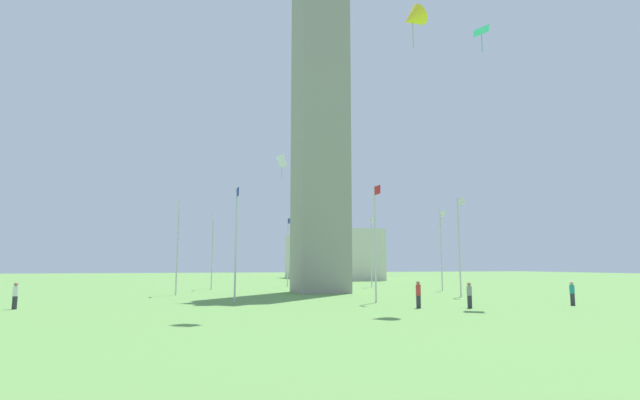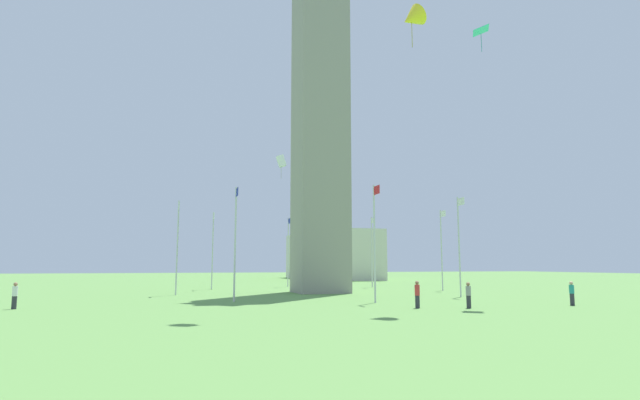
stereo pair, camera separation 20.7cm
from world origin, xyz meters
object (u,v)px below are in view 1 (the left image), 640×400
at_px(flagpole_sw, 212,247).
at_px(distant_building, 330,256).
at_px(flagpole_n, 375,238).
at_px(kite_cyan_diamond, 481,32).
at_px(flagpole_nw, 236,238).
at_px(flagpole_w, 177,243).
at_px(flagpole_s, 288,249).
at_px(person_gray_shirt, 469,295).
at_px(person_red_shirt, 418,295).
at_px(kite_yellow_delta, 413,18).
at_px(obelisk_monument, 320,74).
at_px(person_teal_shirt, 572,293).
at_px(person_white_shirt, 15,296).
at_px(flagpole_se, 372,249).
at_px(flagpole_ne, 459,242).
at_px(flagpole_e, 441,246).

height_order(flagpole_sw, distant_building, distant_building).
distance_m(flagpole_n, kite_cyan_diamond, 17.99).
distance_m(flagpole_nw, distant_building, 60.53).
xyz_separation_m(flagpole_sw, flagpole_w, (9.73, -4.03, 0.00)).
height_order(flagpole_s, person_gray_shirt, flagpole_s).
distance_m(person_gray_shirt, kite_cyan_diamond, 20.49).
bearing_deg(person_red_shirt, kite_yellow_delta, -58.13).
bearing_deg(obelisk_monument, person_teal_shirt, 30.56).
height_order(flagpole_w, distant_building, distant_building).
xyz_separation_m(flagpole_s, kite_cyan_diamond, (30.37, 7.90, 15.91)).
height_order(flagpole_sw, flagpole_nw, same).
height_order(flagpole_w, person_gray_shirt, flagpole_w).
bearing_deg(flagpole_w, person_white_shirt, -39.47).
xyz_separation_m(person_gray_shirt, person_red_shirt, (-1.00, -3.09, 0.04)).
xyz_separation_m(flagpole_se, flagpole_w, (9.73, -23.49, 0.00)).
bearing_deg(flagpole_w, flagpole_se, 112.50).
xyz_separation_m(flagpole_ne, distant_building, (-54.77, 6.30, -0.24)).
distance_m(flagpole_sw, kite_cyan_diamond, 35.46).
relative_size(obelisk_monument, flagpole_se, 5.21).
xyz_separation_m(flagpole_e, person_red_shirt, (18.79, -13.04, -3.88)).
relative_size(person_white_shirt, distant_building, 0.06).
xyz_separation_m(flagpole_sw, person_white_shirt, (21.74, -13.92, -3.91)).
distance_m(flagpole_ne, person_red_shirt, 13.35).
bearing_deg(kite_cyan_diamond, flagpole_sw, -146.20).
relative_size(flagpole_s, kite_yellow_delta, 2.79).
distance_m(flagpole_se, person_white_shirt, 40.03).
distance_m(obelisk_monument, flagpole_nw, 22.58).
bearing_deg(flagpole_nw, flagpole_n, 67.50).
height_order(flagpole_ne, flagpole_sw, same).
height_order(flagpole_se, person_gray_shirt, flagpole_se).
relative_size(person_red_shirt, kite_yellow_delta, 0.55).
distance_m(person_red_shirt, kite_yellow_delta, 18.73).
relative_size(obelisk_monument, flagpole_n, 5.21).
bearing_deg(distant_building, flagpole_n, -15.25).
distance_m(flagpole_n, distant_building, 60.95).
bearing_deg(flagpole_n, kite_cyan_diamond, 70.16).
xyz_separation_m(flagpole_w, person_white_shirt, (12.01, -9.89, -3.91)).
bearing_deg(person_white_shirt, flagpole_se, 12.96).
relative_size(flagpole_e, person_gray_shirt, 5.30).
distance_m(flagpole_sw, distant_building, 43.71).
bearing_deg(flagpole_e, distant_building, 177.11).
bearing_deg(flagpole_se, flagpole_nw, -45.00).
distance_m(flagpole_nw, person_gray_shirt, 17.32).
relative_size(flagpole_w, distant_building, 0.32).
relative_size(flagpole_w, kite_cyan_diamond, 4.53).
distance_m(flagpole_se, person_teal_shirt, 30.00).
relative_size(flagpole_se, kite_cyan_diamond, 4.53).
bearing_deg(flagpole_nw, flagpole_s, 157.50).
bearing_deg(flagpole_ne, person_gray_shirt, -30.47).
bearing_deg(flagpole_s, flagpole_e, 45.00).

